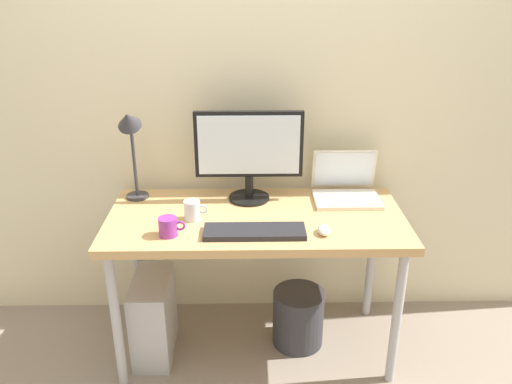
{
  "coord_description": "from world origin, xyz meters",
  "views": [
    {
      "loc": [
        -0.04,
        -2.19,
        1.81
      ],
      "look_at": [
        0.0,
        0.0,
        0.87
      ],
      "focal_mm": 36.82,
      "sensor_mm": 36.0,
      "label": 1
    }
  ],
  "objects_px": {
    "keyboard": "(255,232)",
    "mouse": "(324,230)",
    "laptop": "(346,186)",
    "desk_lamp": "(130,134)",
    "computer_tower": "(154,317)",
    "monitor": "(249,151)",
    "wastebasket": "(298,317)",
    "desk": "(256,229)",
    "glass_cup": "(192,210)",
    "coffee_mug": "(168,227)"
  },
  "relations": [
    {
      "from": "laptop",
      "to": "computer_tower",
      "type": "distance_m",
      "value": 1.15
    },
    {
      "from": "desk_lamp",
      "to": "coffee_mug",
      "type": "relative_size",
      "value": 4.11
    },
    {
      "from": "monitor",
      "to": "keyboard",
      "type": "height_order",
      "value": "monitor"
    },
    {
      "from": "glass_cup",
      "to": "mouse",
      "type": "bearing_deg",
      "value": -14.31
    },
    {
      "from": "desk",
      "to": "coffee_mug",
      "type": "xyz_separation_m",
      "value": [
        -0.38,
        -0.19,
        0.11
      ]
    },
    {
      "from": "desk",
      "to": "laptop",
      "type": "relative_size",
      "value": 4.31
    },
    {
      "from": "monitor",
      "to": "keyboard",
      "type": "bearing_deg",
      "value": -86.7
    },
    {
      "from": "mouse",
      "to": "wastebasket",
      "type": "xyz_separation_m",
      "value": [
        -0.07,
        0.21,
        -0.61
      ]
    },
    {
      "from": "laptop",
      "to": "desk_lamp",
      "type": "height_order",
      "value": "desk_lamp"
    },
    {
      "from": "monitor",
      "to": "computer_tower",
      "type": "bearing_deg",
      "value": -154.67
    },
    {
      "from": "mouse",
      "to": "monitor",
      "type": "bearing_deg",
      "value": 130.83
    },
    {
      "from": "computer_tower",
      "to": "wastebasket",
      "type": "relative_size",
      "value": 1.4
    },
    {
      "from": "monitor",
      "to": "glass_cup",
      "type": "distance_m",
      "value": 0.4
    },
    {
      "from": "computer_tower",
      "to": "desk",
      "type": "bearing_deg",
      "value": 4.25
    },
    {
      "from": "desk_lamp",
      "to": "glass_cup",
      "type": "distance_m",
      "value": 0.48
    },
    {
      "from": "coffee_mug",
      "to": "wastebasket",
      "type": "height_order",
      "value": "coffee_mug"
    },
    {
      "from": "glass_cup",
      "to": "wastebasket",
      "type": "relative_size",
      "value": 0.36
    },
    {
      "from": "glass_cup",
      "to": "wastebasket",
      "type": "bearing_deg",
      "value": 6.57
    },
    {
      "from": "mouse",
      "to": "laptop",
      "type": "bearing_deg",
      "value": 67.76
    },
    {
      "from": "keyboard",
      "to": "mouse",
      "type": "distance_m",
      "value": 0.3
    },
    {
      "from": "desk",
      "to": "glass_cup",
      "type": "bearing_deg",
      "value": -173.1
    },
    {
      "from": "keyboard",
      "to": "wastebasket",
      "type": "distance_m",
      "value": 0.68
    },
    {
      "from": "desk_lamp",
      "to": "laptop",
      "type": "bearing_deg",
      "value": 0.87
    },
    {
      "from": "monitor",
      "to": "mouse",
      "type": "height_order",
      "value": "monitor"
    },
    {
      "from": "desk_lamp",
      "to": "monitor",
      "type": "bearing_deg",
      "value": -0.08
    },
    {
      "from": "mouse",
      "to": "computer_tower",
      "type": "relative_size",
      "value": 0.21
    },
    {
      "from": "desk_lamp",
      "to": "keyboard",
      "type": "distance_m",
      "value": 0.76
    },
    {
      "from": "mouse",
      "to": "glass_cup",
      "type": "relative_size",
      "value": 0.82
    },
    {
      "from": "mouse",
      "to": "wastebasket",
      "type": "distance_m",
      "value": 0.65
    },
    {
      "from": "desk_lamp",
      "to": "computer_tower",
      "type": "relative_size",
      "value": 1.13
    },
    {
      "from": "keyboard",
      "to": "mouse",
      "type": "relative_size",
      "value": 4.89
    },
    {
      "from": "monitor",
      "to": "keyboard",
      "type": "distance_m",
      "value": 0.44
    },
    {
      "from": "keyboard",
      "to": "computer_tower",
      "type": "height_order",
      "value": "keyboard"
    },
    {
      "from": "desk_lamp",
      "to": "coffee_mug",
      "type": "xyz_separation_m",
      "value": [
        0.21,
        -0.38,
        -0.3
      ]
    },
    {
      "from": "desk_lamp",
      "to": "wastebasket",
      "type": "xyz_separation_m",
      "value": [
        0.81,
        -0.17,
        -0.93
      ]
    },
    {
      "from": "desk_lamp",
      "to": "computer_tower",
      "type": "distance_m",
      "value": 0.91
    },
    {
      "from": "keyboard",
      "to": "mouse",
      "type": "bearing_deg",
      "value": -0.37
    },
    {
      "from": "mouse",
      "to": "glass_cup",
      "type": "distance_m",
      "value": 0.6
    },
    {
      "from": "desk_lamp",
      "to": "keyboard",
      "type": "bearing_deg",
      "value": -32.57
    },
    {
      "from": "mouse",
      "to": "coffee_mug",
      "type": "xyz_separation_m",
      "value": [
        -0.67,
        -0.0,
        0.02
      ]
    },
    {
      "from": "desk",
      "to": "glass_cup",
      "type": "xyz_separation_m",
      "value": [
        -0.29,
        -0.04,
        0.12
      ]
    },
    {
      "from": "desk_lamp",
      "to": "keyboard",
      "type": "relative_size",
      "value": 1.08
    },
    {
      "from": "mouse",
      "to": "wastebasket",
      "type": "relative_size",
      "value": 0.3
    },
    {
      "from": "monitor",
      "to": "glass_cup",
      "type": "bearing_deg",
      "value": -139.12
    },
    {
      "from": "monitor",
      "to": "laptop",
      "type": "distance_m",
      "value": 0.52
    },
    {
      "from": "laptop",
      "to": "desk",
      "type": "bearing_deg",
      "value": -155.44
    },
    {
      "from": "desk",
      "to": "computer_tower",
      "type": "height_order",
      "value": "desk"
    },
    {
      "from": "monitor",
      "to": "mouse",
      "type": "distance_m",
      "value": 0.55
    },
    {
      "from": "keyboard",
      "to": "coffee_mug",
      "type": "height_order",
      "value": "coffee_mug"
    },
    {
      "from": "laptop",
      "to": "desk_lamp",
      "type": "relative_size",
      "value": 0.67
    }
  ]
}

